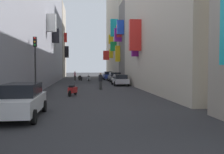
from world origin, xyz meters
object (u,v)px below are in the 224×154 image
(parked_car_white, at_px, (22,100))
(parked_car_grey, at_px, (115,77))
(pedestrian_crossing, at_px, (75,76))
(traffic_light_near_corner, at_px, (35,57))
(scooter_red, at_px, (73,90))
(scooter_silver, at_px, (89,78))
(parked_car_silver, at_px, (120,80))
(pedestrian_near_left, at_px, (100,81))
(scooter_black, at_px, (80,78))
(parked_car_blue, at_px, (108,76))

(parked_car_white, bearing_deg, parked_car_grey, 73.89)
(pedestrian_crossing, relative_size, traffic_light_near_corner, 0.34)
(scooter_red, height_order, pedestrian_crossing, pedestrian_crossing)
(scooter_silver, bearing_deg, parked_car_silver, -70.07)
(pedestrian_near_left, bearing_deg, scooter_black, 97.35)
(parked_car_grey, bearing_deg, scooter_black, 144.13)
(parked_car_silver, height_order, pedestrian_near_left, pedestrian_near_left)
(parked_car_white, bearing_deg, scooter_black, 85.52)
(scooter_black, bearing_deg, pedestrian_crossing, 124.04)
(parked_car_grey, relative_size, scooter_black, 2.13)
(parked_car_grey, height_order, pedestrian_crossing, pedestrian_crossing)
(parked_car_grey, relative_size, traffic_light_near_corner, 0.91)
(parked_car_blue, height_order, scooter_black, parked_car_blue)
(parked_car_blue, distance_m, scooter_silver, 5.07)
(parked_car_silver, relative_size, scooter_red, 2.35)
(pedestrian_crossing, bearing_deg, parked_car_grey, -39.79)
(parked_car_silver, bearing_deg, parked_car_white, -111.28)
(pedestrian_near_left, bearing_deg, pedestrian_crossing, 99.59)
(parked_car_silver, bearing_deg, scooter_silver, 109.93)
(parked_car_silver, relative_size, pedestrian_near_left, 2.32)
(parked_car_blue, bearing_deg, parked_car_white, -102.72)
(scooter_silver, bearing_deg, scooter_black, 132.27)
(parked_car_silver, relative_size, traffic_light_near_corner, 0.88)
(scooter_red, bearing_deg, pedestrian_crossing, 91.19)
(pedestrian_crossing, bearing_deg, parked_car_blue, 6.12)
(parked_car_blue, height_order, parked_car_white, parked_car_white)
(parked_car_blue, distance_m, pedestrian_crossing, 5.98)
(scooter_silver, xyz_separation_m, traffic_light_near_corner, (-4.58, -21.78, 2.65))
(parked_car_white, relative_size, pedestrian_near_left, 2.48)
(parked_car_grey, xyz_separation_m, pedestrian_near_left, (-3.19, -13.31, 0.10))
(scooter_black, xyz_separation_m, traffic_light_near_corner, (-3.19, -23.31, 2.65))
(scooter_silver, bearing_deg, scooter_red, -94.97)
(parked_car_white, distance_m, pedestrian_crossing, 32.44)
(parked_car_blue, relative_size, pedestrian_crossing, 2.52)
(parked_car_silver, xyz_separation_m, parked_car_blue, (-0.07, 13.73, 0.05))
(pedestrian_near_left, bearing_deg, traffic_light_near_corner, -131.59)
(scooter_red, xyz_separation_m, pedestrian_near_left, (2.64, 5.19, 0.41))
(parked_car_white, bearing_deg, parked_car_silver, 68.72)
(pedestrian_crossing, height_order, traffic_light_near_corner, traffic_light_near_corner)
(pedestrian_crossing, bearing_deg, scooter_black, -55.96)
(parked_car_blue, relative_size, scooter_silver, 2.09)
(parked_car_white, height_order, traffic_light_near_corner, traffic_light_near_corner)
(parked_car_blue, xyz_separation_m, traffic_light_near_corner, (-8.21, -25.31, 2.34))
(parked_car_grey, distance_m, pedestrian_crossing, 8.23)
(parked_car_silver, height_order, parked_car_white, parked_car_white)
(parked_car_silver, distance_m, traffic_light_near_corner, 14.43)
(parked_car_grey, bearing_deg, pedestrian_near_left, -103.46)
(parked_car_blue, height_order, scooter_silver, parked_car_blue)
(scooter_black, distance_m, pedestrian_crossing, 1.67)
(parked_car_silver, height_order, parked_car_grey, parked_car_grey)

